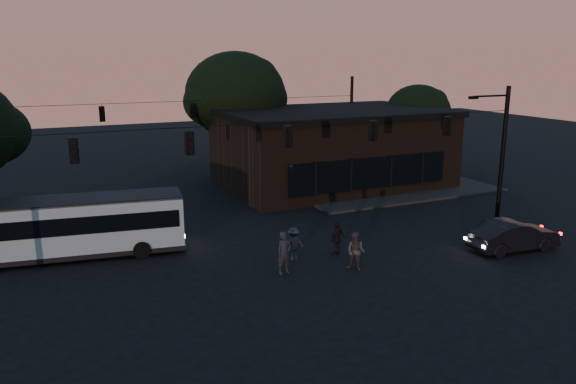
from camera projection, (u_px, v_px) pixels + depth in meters
name	position (u px, v px, depth m)	size (l,w,h in m)	color
ground	(329.00, 285.00, 22.80)	(120.00, 120.00, 0.00)	black
sidewalk_far_right	(381.00, 185.00, 40.03)	(14.00, 10.00, 0.15)	black
building	(332.00, 147.00, 39.92)	(15.40, 10.41, 5.40)	black
tree_behind	(236.00, 95.00, 42.36)	(7.60, 7.60, 9.43)	black
tree_right	(418.00, 112.00, 44.94)	(5.20, 5.20, 6.86)	black
signal_rig_near	(288.00, 161.00, 25.27)	(26.24, 0.30, 7.50)	black
signal_rig_far	(192.00, 127.00, 39.43)	(26.24, 0.30, 7.50)	black
bus	(73.00, 224.00, 25.62)	(10.10, 3.67, 2.78)	#95B0BD
car	(514.00, 236.00, 26.69)	(1.54, 4.43, 1.46)	black
pedestrian_a	(284.00, 253.00, 23.82)	(0.67, 0.44, 1.83)	black
pedestrian_b	(356.00, 251.00, 24.16)	(0.83, 0.65, 1.70)	#3A3435
pedestrian_c	(337.00, 238.00, 26.06)	(0.94, 0.39, 1.61)	black
pedestrian_d	(293.00, 244.00, 25.44)	(0.99, 0.57, 1.53)	black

